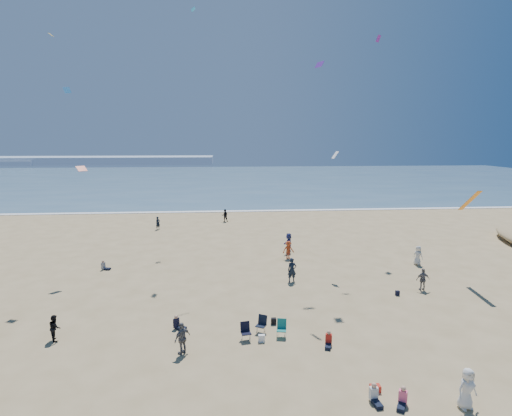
{
  "coord_description": "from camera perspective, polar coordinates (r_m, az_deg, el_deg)",
  "views": [
    {
      "loc": [
        0.13,
        -15.29,
        10.96
      ],
      "look_at": [
        2.0,
        8.0,
        6.91
      ],
      "focal_mm": 28.0,
      "sensor_mm": 36.0,
      "label": 1
    }
  ],
  "objects": [
    {
      "name": "kites_aloft",
      "position": [
        28.22,
        16.59,
        17.39
      ],
      "size": [
        43.69,
        41.66,
        27.83
      ],
      "color": "#5B239F",
      "rests_on": "ground"
    },
    {
      "name": "seated_group",
      "position": [
        23.44,
        -1.34,
        -16.9
      ],
      "size": [
        18.61,
        19.84,
        0.84
      ],
      "color": "silver",
      "rests_on": "ground"
    },
    {
      "name": "black_backpack",
      "position": [
        24.88,
        2.54,
        -15.84
      ],
      "size": [
        0.3,
        0.22,
        0.38
      ],
      "primitive_type": "cube",
      "color": "black",
      "rests_on": "ground"
    },
    {
      "name": "headland_far",
      "position": [
        195.03,
        -22.69,
        6.31
      ],
      "size": [
        110.0,
        20.0,
        3.2
      ],
      "primitive_type": "cube",
      "color": "#7A8EA8",
      "rests_on": "ground"
    },
    {
      "name": "ocean",
      "position": [
        110.83,
        -4.65,
        4.12
      ],
      "size": [
        220.0,
        100.0,
        0.06
      ],
      "primitive_type": "cube",
      "color": "#476B84",
      "rests_on": "ground"
    },
    {
      "name": "chair_cluster",
      "position": [
        23.32,
        0.99,
        -16.83
      ],
      "size": [
        2.7,
        1.55,
        1.0
      ],
      "color": "black",
      "rests_on": "ground"
    },
    {
      "name": "standing_flyers",
      "position": [
        29.75,
        5.03,
        -10.07
      ],
      "size": [
        35.05,
        48.83,
        1.93
      ],
      "color": "black",
      "rests_on": "ground"
    },
    {
      "name": "surf_line",
      "position": [
        61.27,
        -4.64,
        -0.48
      ],
      "size": [
        220.0,
        1.2,
        0.08
      ],
      "primitive_type": "cube",
      "color": "white",
      "rests_on": "ground"
    },
    {
      "name": "ground",
      "position": [
        18.81,
        -4.58,
        -25.84
      ],
      "size": [
        220.0,
        220.0,
        0.0
      ],
      "primitive_type": "plane",
      "color": "tan",
      "rests_on": "ground"
    },
    {
      "name": "white_tote",
      "position": [
        22.97,
        0.81,
        -18.11
      ],
      "size": [
        0.35,
        0.2,
        0.4
      ],
      "primitive_type": "cube",
      "color": "white",
      "rests_on": "ground"
    },
    {
      "name": "cooler",
      "position": [
        19.94,
        16.66,
        -23.45
      ],
      "size": [
        0.45,
        0.3,
        0.3
      ],
      "primitive_type": "cube",
      "color": "red",
      "rests_on": "ground"
    },
    {
      "name": "navy_bag",
      "position": [
        30.66,
        19.55,
        -11.38
      ],
      "size": [
        0.28,
        0.18,
        0.34
      ],
      "primitive_type": "cube",
      "color": "black",
      "rests_on": "ground"
    }
  ]
}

